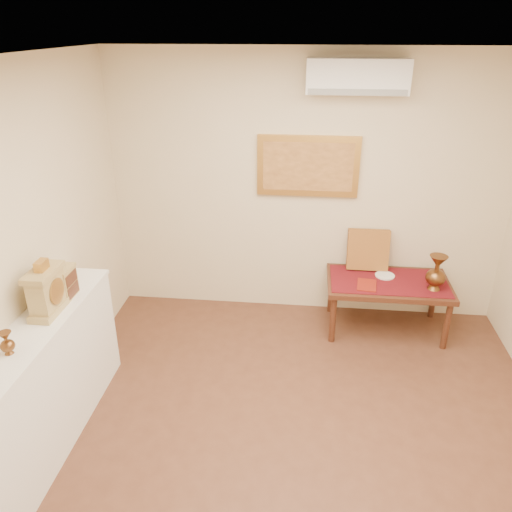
# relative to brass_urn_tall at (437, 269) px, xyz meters

# --- Properties ---
(floor) EXTENTS (4.50, 4.50, 0.00)m
(floor) POSITION_rel_brass_urn_tall_xyz_m (-1.26, -1.76, -0.77)
(floor) COLOR brown
(floor) RESTS_ON ground
(ceiling) EXTENTS (4.50, 4.50, 0.00)m
(ceiling) POSITION_rel_brass_urn_tall_xyz_m (-1.26, -1.76, 1.93)
(ceiling) COLOR silver
(ceiling) RESTS_ON ground
(wall_back) EXTENTS (4.00, 0.02, 2.70)m
(wall_back) POSITION_rel_brass_urn_tall_xyz_m (-1.26, 0.49, 0.58)
(wall_back) COLOR beige
(wall_back) RESTS_ON ground
(brass_urn_small) EXTENTS (0.09, 0.09, 0.21)m
(brass_urn_small) POSITION_rel_brass_urn_tall_xyz_m (-3.08, -1.96, 0.31)
(brass_urn_small) COLOR brown
(brass_urn_small) RESTS_ON display_ledge
(table_cloth) EXTENTS (1.14, 0.59, 0.01)m
(table_cloth) POSITION_rel_brass_urn_tall_xyz_m (-0.41, 0.12, -0.22)
(table_cloth) COLOR maroon
(table_cloth) RESTS_ON low_table
(brass_urn_tall) EXTENTS (0.19, 0.19, 0.43)m
(brass_urn_tall) POSITION_rel_brass_urn_tall_xyz_m (0.00, 0.00, 0.00)
(brass_urn_tall) COLOR brown
(brass_urn_tall) RESTS_ON table_cloth
(plate) EXTENTS (0.20, 0.20, 0.01)m
(plate) POSITION_rel_brass_urn_tall_xyz_m (-0.43, 0.22, -0.21)
(plate) COLOR white
(plate) RESTS_ON table_cloth
(menu) EXTENTS (0.21, 0.27, 0.01)m
(menu) POSITION_rel_brass_urn_tall_xyz_m (-0.63, -0.00, -0.21)
(menu) COLOR maroon
(menu) RESTS_ON table_cloth
(cushion) EXTENTS (0.42, 0.18, 0.43)m
(cushion) POSITION_rel_brass_urn_tall_xyz_m (-0.60, 0.39, -0.00)
(cushion) COLOR maroon
(cushion) RESTS_ON table_cloth
(display_ledge) EXTENTS (0.37, 2.02, 0.98)m
(display_ledge) POSITION_rel_brass_urn_tall_xyz_m (-3.08, -1.76, -0.28)
(display_ledge) COLOR white
(display_ledge) RESTS_ON floor
(mantel_clock) EXTENTS (0.17, 0.36, 0.41)m
(mantel_clock) POSITION_rel_brass_urn_tall_xyz_m (-3.06, -1.45, 0.38)
(mantel_clock) COLOR tan
(mantel_clock) RESTS_ON display_ledge
(wooden_chest) EXTENTS (0.16, 0.21, 0.24)m
(wooden_chest) POSITION_rel_brass_urn_tall_xyz_m (-3.06, -1.22, 0.33)
(wooden_chest) COLOR tan
(wooden_chest) RESTS_ON display_ledge
(low_table) EXTENTS (1.20, 0.70, 0.55)m
(low_table) POSITION_rel_brass_urn_tall_xyz_m (-0.41, 0.12, -0.29)
(low_table) COLOR #4C2516
(low_table) RESTS_ON floor
(painting) EXTENTS (1.00, 0.06, 0.60)m
(painting) POSITION_rel_brass_urn_tall_xyz_m (-1.26, 0.47, 0.83)
(painting) COLOR #C28E3E
(painting) RESTS_ON wall_back
(ac_unit) EXTENTS (0.90, 0.25, 0.30)m
(ac_unit) POSITION_rel_brass_urn_tall_xyz_m (-0.86, 0.36, 1.68)
(ac_unit) COLOR white
(ac_unit) RESTS_ON wall_back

